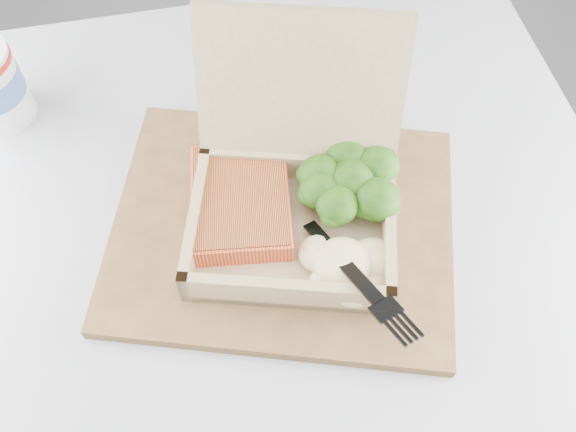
{
  "coord_description": "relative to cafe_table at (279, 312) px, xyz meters",
  "views": [
    {
      "loc": [
        0.03,
        0.17,
        1.27
      ],
      "look_at": [
        0.02,
        0.49,
        0.75
      ],
      "focal_mm": 40.0,
      "sensor_mm": 36.0,
      "label": 1
    }
  ],
  "objects": [
    {
      "name": "plastic_fork",
      "position": [
        0.05,
        -0.03,
        0.23
      ],
      "size": [
        0.11,
        0.15,
        0.04
      ],
      "rotation": [
        0.0,
        0.0,
        3.71
      ],
      "color": "black",
      "rests_on": "mashed_potatoes"
    },
    {
      "name": "broccoli_pile",
      "position": [
        0.07,
        0.04,
        0.23
      ],
      "size": [
        0.11,
        0.11,
        0.04
      ],
      "primitive_type": null,
      "color": "#3B7018",
      "rests_on": "takeout_container"
    },
    {
      "name": "receipt",
      "position": [
        -0.02,
        0.19,
        0.18
      ],
      "size": [
        0.09,
        0.15,
        0.0
      ],
      "primitive_type": "cube",
      "rotation": [
        0.0,
        0.0,
        0.11
      ],
      "color": "silver",
      "rests_on": "cafe_table"
    },
    {
      "name": "cafe_table",
      "position": [
        0.0,
        0.0,
        0.0
      ],
      "size": [
        0.89,
        0.89,
        0.71
      ],
      "rotation": [
        0.0,
        0.0,
        0.24
      ],
      "color": "black",
      "rests_on": "floor"
    },
    {
      "name": "serving_tray",
      "position": [
        0.01,
        0.01,
        0.19
      ],
      "size": [
        0.36,
        0.29,
        0.01
      ],
      "primitive_type": "cube",
      "rotation": [
        0.0,
        0.0,
        -0.07
      ],
      "color": "brown",
      "rests_on": "cafe_table"
    },
    {
      "name": "salmon_fillet",
      "position": [
        -0.04,
        0.02,
        0.22
      ],
      "size": [
        0.11,
        0.13,
        0.03
      ],
      "primitive_type": "cube",
      "rotation": [
        0.0,
        0.0,
        0.12
      ],
      "color": "orange",
      "rests_on": "takeout_container"
    },
    {
      "name": "takeout_container",
      "position": [
        0.02,
        0.03,
        0.24
      ],
      "size": [
        0.2,
        0.21,
        0.18
      ],
      "rotation": [
        0.0,
        0.0,
        -0.04
      ],
      "color": "tan",
      "rests_on": "serving_tray"
    },
    {
      "name": "mashed_potatoes",
      "position": [
        0.06,
        -0.04,
        0.22
      ],
      "size": [
        0.09,
        0.08,
        0.03
      ],
      "primitive_type": "ellipsoid",
      "color": "#F9E1A1",
      "rests_on": "takeout_container"
    }
  ]
}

